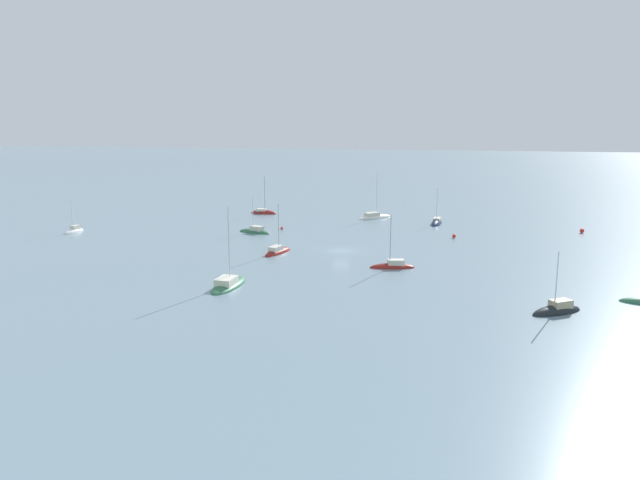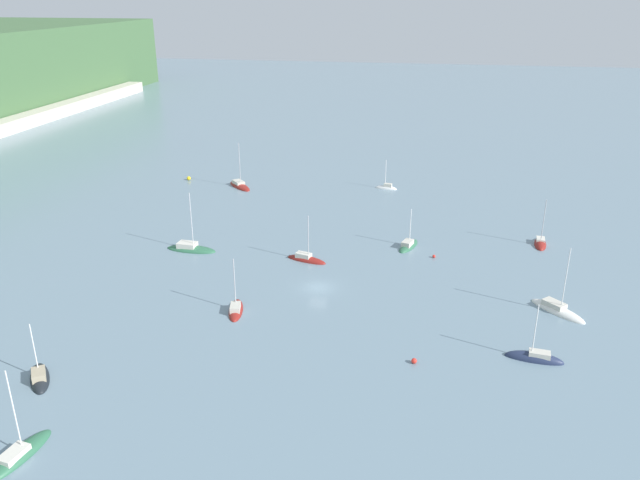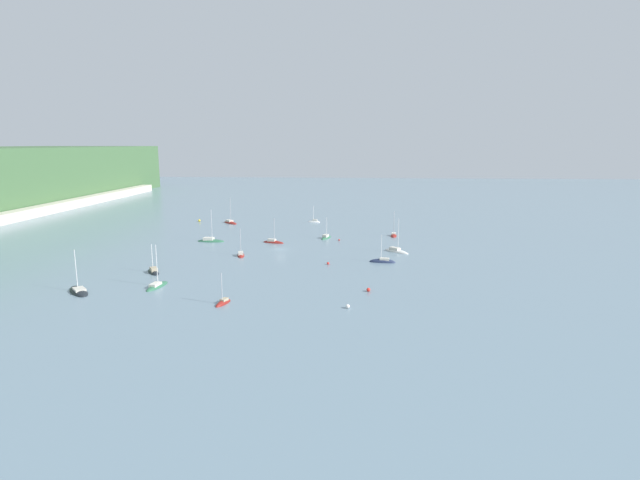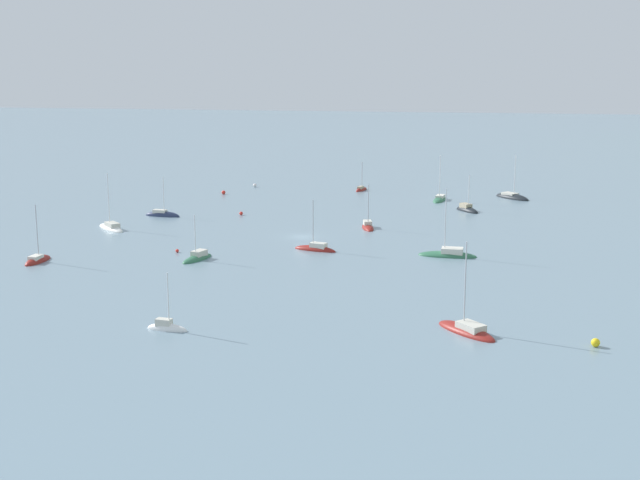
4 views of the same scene
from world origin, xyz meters
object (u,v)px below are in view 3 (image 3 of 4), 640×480
sailboat_11 (241,255)px  sailboat_12 (223,303)px  sailboat_8 (230,223)px  mooring_buoy_2 (199,221)px  mooring_buoy_0 (368,290)px  sailboat_0 (153,272)px  mooring_buoy_3 (328,263)px  mooring_buoy_4 (339,240)px  mooring_buoy_1 (348,306)px  sailboat_7 (273,242)px  sailboat_3 (326,238)px  sailboat_2 (314,222)px  sailboat_4 (394,236)px  sailboat_6 (396,251)px  sailboat_9 (79,292)px  sailboat_5 (383,262)px  sailboat_1 (211,241)px  sailboat_10 (157,286)px

sailboat_11 → sailboat_12: sailboat_11 is taller
sailboat_8 → mooring_buoy_2: size_ratio=11.72×
mooring_buoy_0 → sailboat_0: bearing=77.0°
mooring_buoy_3 → mooring_buoy_4: (31.22, -1.66, -0.07)m
mooring_buoy_1 → sailboat_7: bearing=21.7°
sailboat_3 → sailboat_8: sailboat_8 is taller
sailboat_2 → mooring_buoy_3: (-67.10, -9.15, 0.19)m
sailboat_2 → sailboat_12: 99.82m
mooring_buoy_3 → sailboat_4: bearing=-25.5°
sailboat_8 → mooring_buoy_4: 52.79m
sailboat_8 → mooring_buoy_2: sailboat_8 is taller
sailboat_0 → sailboat_6: (27.01, -58.51, -0.00)m
sailboat_0 → sailboat_8: (73.63, 0.37, -0.01)m
sailboat_9 → sailboat_5: bearing=-107.5°
sailboat_6 → sailboat_12: 60.45m
sailboat_3 → sailboat_1: bearing=121.0°
sailboat_11 → sailboat_12: bearing=175.3°
sailboat_12 → mooring_buoy_2: bearing=-142.5°
sailboat_5 → sailboat_6: bearing=-102.9°
sailboat_0 → sailboat_1: bearing=-38.7°
sailboat_8 → sailboat_12: (-95.05, -22.70, -0.02)m
sailboat_2 → mooring_buoy_3: sailboat_2 is taller
sailboat_0 → sailboat_7: (37.29, -22.11, -0.00)m
sailboat_10 → sailboat_12: size_ratio=1.42×
sailboat_4 → mooring_buoy_2: 76.84m
sailboat_2 → sailboat_12: sailboat_2 is taller
sailboat_0 → mooring_buoy_1: size_ratio=9.74×
mooring_buoy_0 → mooring_buoy_2: 108.05m
sailboat_1 → mooring_buoy_4: (4.17, -39.47, 0.12)m
sailboat_2 → sailboat_5: (-63.71, -22.85, -0.05)m
mooring_buoy_1 → sailboat_11: bearing=35.4°
sailboat_4 → sailboat_12: sailboat_4 is taller
sailboat_5 → mooring_buoy_1: (-36.66, 8.18, 0.30)m
sailboat_1 → sailboat_11: size_ratio=1.31×
sailboat_9 → mooring_buoy_1: sailboat_9 is taller
sailboat_5 → sailboat_7: size_ratio=0.97×
sailboat_2 → sailboat_7: (-40.71, 9.06, -0.01)m
sailboat_12 → sailboat_4: bearing=170.4°
sailboat_6 → mooring_buoy_3: bearing=-93.5°
sailboat_8 → sailboat_10: (-84.99, -5.80, -0.01)m
sailboat_0 → sailboat_10: (-11.36, -5.43, -0.02)m
mooring_buoy_2 → sailboat_3: bearing=-120.8°
sailboat_11 → mooring_buoy_0: sailboat_11 is taller
sailboat_8 → mooring_buoy_2: 13.04m
sailboat_1 → mooring_buoy_1: sailboat_1 is taller
sailboat_11 → mooring_buoy_3: 25.36m
mooring_buoy_1 → mooring_buoy_4: bearing=3.4°
sailboat_6 → mooring_buoy_3: sailboat_6 is taller
sailboat_5 → mooring_buoy_4: 30.32m
sailboat_8 → sailboat_11: size_ratio=1.29×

